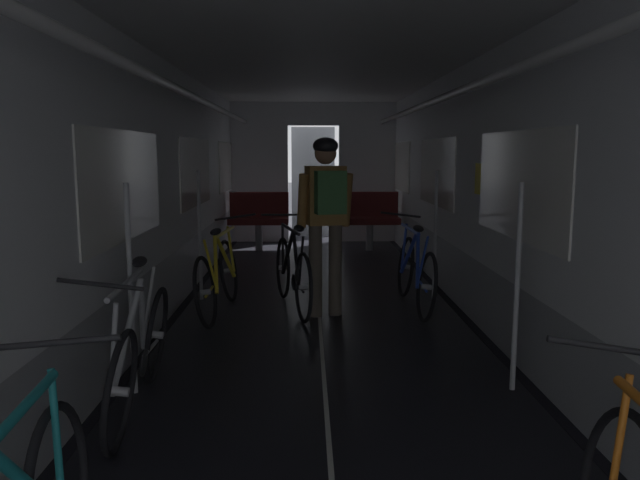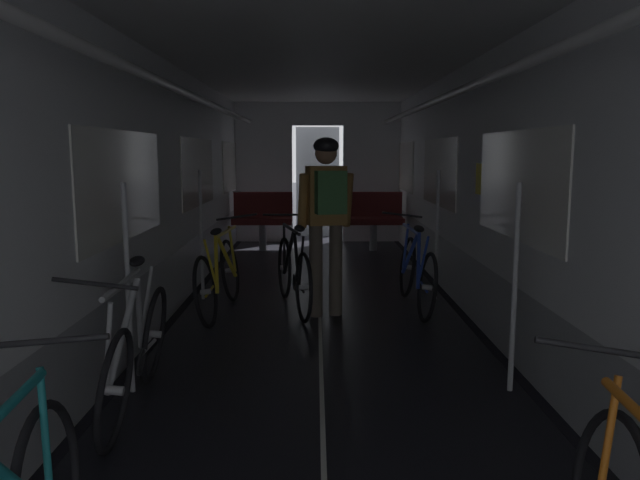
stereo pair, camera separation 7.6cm
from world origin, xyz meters
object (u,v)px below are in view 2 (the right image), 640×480
object	(u,v)px
bench_seat_far_left	(263,215)
bench_seat_far_right	(373,215)
bicycle_black_in_aisle	(293,272)
bicycle_blue	(416,272)
bicycle_yellow	(219,276)
person_cyclist_aisle	(327,207)
bicycle_silver	(136,350)

from	to	relation	value
bench_seat_far_left	bench_seat_far_right	distance (m)	1.80
bench_seat_far_right	bicycle_black_in_aisle	bearing A→B (deg)	-107.00
bicycle_black_in_aisle	bench_seat_far_left	bearing A→B (deg)	99.47
bench_seat_far_right	bicycle_blue	world-z (taller)	same
bench_seat_far_left	bicycle_yellow	xyz separation A→B (m)	(-0.09, -3.96, -0.19)
bicycle_yellow	person_cyclist_aisle	bearing A→B (deg)	-6.14
bicycle_silver	bicycle_black_in_aisle	world-z (taller)	bicycle_silver
bench_seat_far_right	bicycle_black_in_aisle	xyz separation A→B (m)	(-1.16, -3.81, -0.18)
bench_seat_far_right	bicycle_black_in_aisle	distance (m)	3.99
bench_seat_far_left	bicycle_yellow	world-z (taller)	bicycle_yellow
bench_seat_far_right	bicycle_yellow	xyz separation A→B (m)	(-1.89, -3.96, -0.19)
bench_seat_far_right	bicycle_yellow	world-z (taller)	bicycle_yellow
bench_seat_far_right	bicycle_yellow	size ratio (longest dim) A/B	0.58
bicycle_blue	person_cyclist_aisle	distance (m)	1.19
bicycle_yellow	bicycle_blue	world-z (taller)	bicycle_yellow
bicycle_black_in_aisle	bench_seat_far_right	bearing A→B (deg)	73.00
bicycle_silver	person_cyclist_aisle	world-z (taller)	person_cyclist_aisle
bench_seat_far_left	bicycle_silver	size ratio (longest dim) A/B	0.58
bicycle_yellow	bicycle_black_in_aisle	distance (m)	0.74
bench_seat_far_right	person_cyclist_aisle	size ratio (longest dim) A/B	0.57
bench_seat_far_right	bicycle_silver	bearing A→B (deg)	-108.10
bicycle_silver	person_cyclist_aisle	xyz separation A→B (m)	(1.21, 2.19, 0.69)
bicycle_yellow	person_cyclist_aisle	world-z (taller)	person_cyclist_aisle
bicycle_blue	bicycle_black_in_aisle	world-z (taller)	bicycle_blue
bench_seat_far_left	bicycle_silver	xyz separation A→B (m)	(-0.25, -6.26, -0.19)
bicycle_blue	bench_seat_far_right	bearing A→B (deg)	91.34
bicycle_blue	bicycle_silver	distance (m)	3.26
bench_seat_far_right	person_cyclist_aisle	world-z (taller)	person_cyclist_aisle
bicycle_yellow	bicycle_black_in_aisle	world-z (taller)	bicycle_yellow
bench_seat_far_left	bench_seat_far_right	xyz separation A→B (m)	(1.80, 0.00, 0.00)
person_cyclist_aisle	bicycle_black_in_aisle	distance (m)	0.81
bicycle_silver	bicycle_black_in_aisle	distance (m)	2.60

